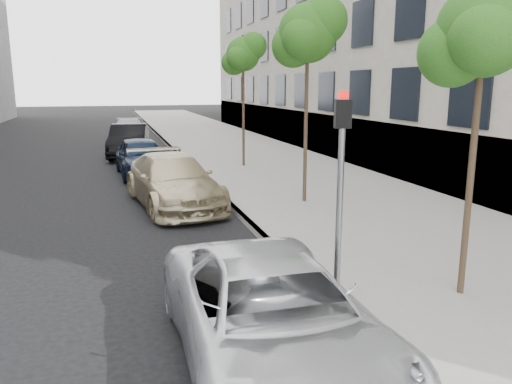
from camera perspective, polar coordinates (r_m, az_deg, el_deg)
name	(u,v)px	position (r m, az deg, el deg)	size (l,w,h in m)	color
sidewalk	(220,141)	(29.40, -4.17, 5.83)	(6.40, 72.00, 0.14)	gray
curb	(166,143)	(28.90, -10.26, 5.56)	(0.15, 72.00, 0.14)	#9E9B93
tree_near	(486,30)	(7.97, 24.78, 16.47)	(1.67, 1.47, 4.74)	#38281C
tree_mid	(309,33)	(13.63, 6.04, 17.61)	(1.84, 1.64, 5.38)	#38281C
tree_far	(244,54)	(19.77, -1.42, 15.44)	(1.65, 1.45, 5.12)	#38281C
signal_pole	(341,168)	(7.63, 9.68, 2.67)	(0.28, 0.24, 3.07)	#939699
minivan	(273,317)	(5.97, 1.96, -14.09)	(2.18, 4.72, 1.31)	silver
suv	(173,181)	(13.93, -9.48, 1.26)	(1.97, 4.86, 1.41)	tan
sedan_blue	(141,157)	(18.90, -12.98, 3.97)	(1.67, 4.14, 1.41)	black
sedan_black	(129,141)	(24.01, -14.30, 5.69)	(1.59, 4.55, 1.50)	black
sedan_rear	(129,131)	(30.32, -14.36, 6.81)	(1.88, 4.62, 1.34)	#96999E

